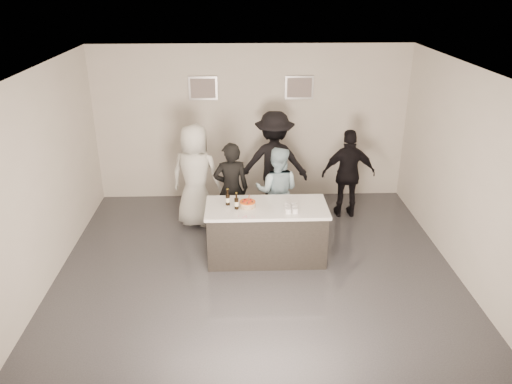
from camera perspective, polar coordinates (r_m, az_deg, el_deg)
floor at (r=7.57m, az=0.14°, el=-9.54°), size 6.00×6.00×0.00m
ceiling at (r=6.44m, az=0.16°, el=13.44°), size 6.00×6.00×0.00m
wall_back at (r=9.70m, az=-0.53°, el=7.80°), size 6.00×0.04×3.00m
wall_front at (r=4.25m, az=1.74°, el=-14.62°), size 6.00×0.04×3.00m
wall_left at (r=7.39m, az=-23.77°, el=0.61°), size 0.04×6.00×3.00m
wall_right at (r=7.59m, az=23.42°, el=1.24°), size 0.04×6.00×3.00m
picture_left at (r=9.53m, az=-6.08°, el=11.71°), size 0.54×0.04×0.44m
picture_right at (r=9.57m, az=4.97°, el=11.81°), size 0.54×0.04×0.44m
bar_counter at (r=7.80m, az=1.19°, el=-4.62°), size 1.86×0.86×0.90m
cake at (r=7.56m, az=-0.97°, el=-1.44°), size 0.25×0.25×0.08m
beer_bottle_a at (r=7.60m, az=-3.25°, el=-0.58°), size 0.07×0.07×0.26m
beer_bottle_b at (r=7.46m, az=-2.25°, el=-1.03°), size 0.07×0.07×0.26m
tumbler_cluster at (r=7.47m, az=4.07°, el=-1.80°), size 0.19×0.30×0.08m
candles at (r=7.27m, az=-1.06°, el=-2.83°), size 0.24×0.08×0.01m
person_main_black at (r=8.40m, az=-2.86°, el=0.30°), size 0.64×0.46×1.65m
person_main_blue at (r=8.44m, az=2.42°, el=0.10°), size 0.86×0.74×1.56m
person_guest_left at (r=8.74m, az=-6.92°, el=1.83°), size 1.03×0.81×1.84m
person_guest_right at (r=9.19m, az=10.52°, el=2.06°), size 0.97×0.41×1.65m
person_guest_back at (r=9.23m, az=2.09°, el=3.41°), size 1.30×0.83×1.92m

